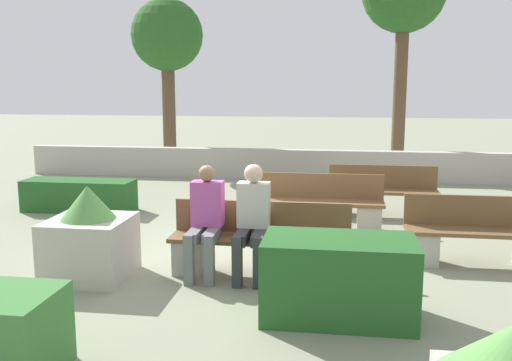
{
  "coord_description": "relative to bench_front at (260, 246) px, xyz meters",
  "views": [
    {
      "loc": [
        1.28,
        -7.56,
        2.32
      ],
      "look_at": [
        0.11,
        0.5,
        0.9
      ],
      "focal_mm": 40.0,
      "sensor_mm": 36.0,
      "label": 1
    }
  ],
  "objects": [
    {
      "name": "bench_back",
      "position": [
        1.7,
        3.31,
        -0.01
      ],
      "size": [
        1.87,
        0.49,
        0.87
      ],
      "rotation": [
        0.0,
        0.0,
        -0.04
      ],
      "color": "brown",
      "rests_on": "ground_plane"
    },
    {
      "name": "tree_leftmost",
      "position": [
        -3.59,
        8.24,
        3.06
      ],
      "size": [
        1.88,
        1.88,
        4.45
      ],
      "color": "brown",
      "rests_on": "ground_plane"
    },
    {
      "name": "person_seated_man",
      "position": [
        -0.64,
        -0.15,
        0.39
      ],
      "size": [
        0.38,
        0.63,
        1.33
      ],
      "color": "slate",
      "rests_on": "ground_plane"
    },
    {
      "name": "bench_right_side",
      "position": [
        2.68,
        0.74,
        -0.02
      ],
      "size": [
        1.79,
        0.48,
        0.87
      ],
      "rotation": [
        0.0,
        0.0,
        0.08
      ],
      "color": "brown",
      "rests_on": "ground_plane"
    },
    {
      "name": "hedge_block_mid_left",
      "position": [
        -3.71,
        2.94,
        -0.07
      ],
      "size": [
        2.0,
        0.61,
        0.57
      ],
      "color": "#235623",
      "rests_on": "ground_plane"
    },
    {
      "name": "ground_plane",
      "position": [
        -0.37,
        0.96,
        -0.35
      ],
      "size": [
        60.0,
        60.0,
        0.0
      ],
      "primitive_type": "plane",
      "color": "gray"
    },
    {
      "name": "person_seated_woman",
      "position": [
        -0.07,
        -0.14,
        0.41
      ],
      "size": [
        0.38,
        0.63,
        1.36
      ],
      "color": "#333338",
      "rests_on": "ground_plane"
    },
    {
      "name": "bench_left_side",
      "position": [
        0.67,
        2.25,
        -0.01
      ],
      "size": [
        1.95,
        0.48,
        0.87
      ],
      "rotation": [
        0.0,
        0.0,
        -0.05
      ],
      "color": "brown",
      "rests_on": "ground_plane"
    },
    {
      "name": "perimeter_wall",
      "position": [
        -0.37,
        6.88,
        0.01
      ],
      "size": [
        12.64,
        0.3,
        0.71
      ],
      "color": "#ADA89E",
      "rests_on": "ground_plane"
    },
    {
      "name": "planter_corner_left",
      "position": [
        -1.99,
        -0.4,
        0.13
      ],
      "size": [
        0.93,
        0.93,
        1.12
      ],
      "color": "#ADA89E",
      "rests_on": "ground_plane"
    },
    {
      "name": "hedge_block_near_right",
      "position": [
        0.95,
        -1.18,
        0.06
      ],
      "size": [
        1.49,
        0.81,
        0.81
      ],
      "color": "#235623",
      "rests_on": "ground_plane"
    },
    {
      "name": "bench_front",
      "position": [
        0.0,
        0.0,
        0.0
      ],
      "size": [
        2.19,
        0.48,
        0.87
      ],
      "color": "brown",
      "rests_on": "ground_plane"
    }
  ]
}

